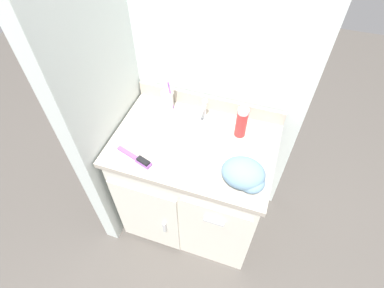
{
  "coord_description": "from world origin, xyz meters",
  "views": [
    {
      "loc": [
        0.3,
        -0.92,
        1.9
      ],
      "look_at": [
        0.0,
        -0.03,
        0.79
      ],
      "focal_mm": 28.0,
      "sensor_mm": 36.0,
      "label": 1
    }
  ],
  "objects_px": {
    "shaving_cream_can": "(241,122)",
    "hairbrush": "(138,159)",
    "hand_towel": "(245,175)",
    "toothbrush_cup": "(168,100)"
  },
  "relations": [
    {
      "from": "hairbrush",
      "to": "hand_towel",
      "type": "distance_m",
      "value": 0.5
    },
    {
      "from": "shaving_cream_can",
      "to": "hairbrush",
      "type": "relative_size",
      "value": 0.85
    },
    {
      "from": "toothbrush_cup",
      "to": "hairbrush",
      "type": "distance_m",
      "value": 0.39
    },
    {
      "from": "hairbrush",
      "to": "toothbrush_cup",
      "type": "bearing_deg",
      "value": 107.83
    },
    {
      "from": "shaving_cream_can",
      "to": "hairbrush",
      "type": "xyz_separation_m",
      "value": [
        -0.41,
        -0.32,
        -0.07
      ]
    },
    {
      "from": "hairbrush",
      "to": "hand_towel",
      "type": "relative_size",
      "value": 1.02
    },
    {
      "from": "toothbrush_cup",
      "to": "shaving_cream_can",
      "type": "relative_size",
      "value": 1.09
    },
    {
      "from": "toothbrush_cup",
      "to": "hairbrush",
      "type": "xyz_separation_m",
      "value": [
        0.0,
        -0.39,
        -0.04
      ]
    },
    {
      "from": "toothbrush_cup",
      "to": "hand_towel",
      "type": "distance_m",
      "value": 0.61
    },
    {
      "from": "hand_towel",
      "to": "hairbrush",
      "type": "bearing_deg",
      "value": -175.32
    }
  ]
}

